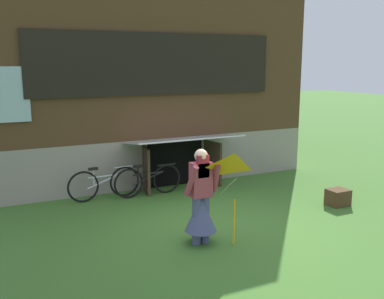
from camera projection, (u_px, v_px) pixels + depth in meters
ground_plane at (221, 228)px, 7.89m from camera, size 60.00×60.00×0.00m
log_house at (125, 79)px, 12.28m from camera, size 8.24×6.17×4.94m
person at (201, 205)px, 7.11m from camera, size 0.61×0.52×1.58m
kite at (234, 176)px, 6.70m from camera, size 0.83×0.85×1.48m
bicycle_black at (148, 180)px, 9.78m from camera, size 1.57×0.08×0.72m
bicycle_silver at (104, 183)px, 9.51m from camera, size 1.60×0.11×0.73m
wooden_crate at (338, 197)px, 9.15m from camera, size 0.42×0.36×0.34m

